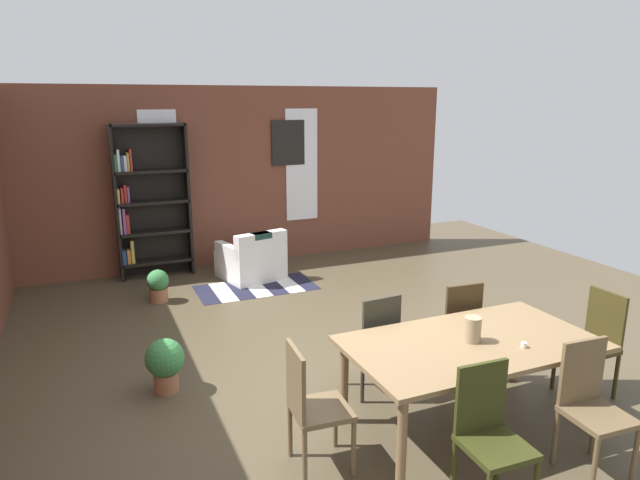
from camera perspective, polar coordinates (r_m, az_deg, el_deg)
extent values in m
plane|color=#4D422E|center=(5.62, 3.17, -13.41)|extent=(10.82, 10.82, 0.00)
cube|color=brown|center=(9.03, -8.78, 6.39)|extent=(7.48, 0.12, 2.80)
cube|color=white|center=(8.73, -15.95, 6.68)|extent=(0.55, 0.02, 1.82)
cube|color=white|center=(9.30, -1.88, 7.63)|extent=(0.55, 0.02, 1.82)
cube|color=olive|center=(4.64, 15.18, -10.15)|extent=(1.99, 1.09, 0.04)
cylinder|color=olive|center=(4.04, 8.34, -19.79)|extent=(0.07, 0.07, 0.71)
cylinder|color=olive|center=(5.10, 26.28, -13.53)|extent=(0.07, 0.07, 0.71)
cylinder|color=olive|center=(4.70, 2.48, -14.36)|extent=(0.07, 0.07, 0.71)
cylinder|color=olive|center=(5.64, 19.37, -10.13)|extent=(0.07, 0.07, 0.71)
cylinder|color=#998466|center=(4.59, 15.29, -8.77)|extent=(0.14, 0.14, 0.20)
cylinder|color=silver|center=(4.81, 15.39, -8.77)|extent=(0.04, 0.04, 0.04)
cylinder|color=silver|center=(4.74, 15.45, -9.08)|extent=(0.04, 0.04, 0.04)
cylinder|color=silver|center=(4.63, 20.08, -10.02)|extent=(0.04, 0.04, 0.04)
cube|color=#2F2E24|center=(5.16, 5.08, -10.48)|extent=(0.43, 0.43, 0.04)
cube|color=#2F2E24|center=(4.92, 6.30, -8.62)|extent=(0.38, 0.05, 0.50)
cylinder|color=#2F2E24|center=(5.49, 5.64, -11.65)|extent=(0.04, 0.04, 0.43)
cylinder|color=#2F2E24|center=(5.32, 2.29, -12.46)|extent=(0.04, 0.04, 0.43)
cylinder|color=#2F2E24|center=(5.22, 7.82, -13.13)|extent=(0.04, 0.04, 0.43)
cylinder|color=#2F2E24|center=(5.04, 4.35, -14.07)|extent=(0.04, 0.04, 0.43)
cube|color=#2E3212|center=(3.95, 17.51, -19.52)|extent=(0.42, 0.42, 0.04)
cube|color=#2E3212|center=(3.94, 16.08, -15.21)|extent=(0.38, 0.05, 0.50)
cylinder|color=#2E3212|center=(4.11, 13.46, -21.76)|extent=(0.04, 0.04, 0.43)
cylinder|color=#2E3212|center=(4.29, 17.71, -20.33)|extent=(0.04, 0.04, 0.43)
cube|color=brown|center=(4.16, 0.10, -16.94)|extent=(0.43, 0.43, 0.04)
cube|color=brown|center=(3.98, -2.49, -14.30)|extent=(0.06, 0.38, 0.50)
cylinder|color=brown|center=(4.20, 3.44, -20.44)|extent=(0.04, 0.04, 0.43)
cylinder|color=brown|center=(4.48, 1.58, -17.99)|extent=(0.04, 0.04, 0.43)
cylinder|color=brown|center=(4.10, -1.57, -21.41)|extent=(0.04, 0.04, 0.43)
cylinder|color=brown|center=(4.38, -3.07, -18.80)|extent=(0.04, 0.04, 0.43)
cube|color=#3A2A17|center=(5.61, 13.26, -8.74)|extent=(0.43, 0.43, 0.04)
cube|color=#3A2A17|center=(5.38, 14.45, -6.97)|extent=(0.38, 0.06, 0.50)
cylinder|color=#3A2A17|center=(5.93, 13.70, -9.94)|extent=(0.04, 0.04, 0.43)
cylinder|color=#3A2A17|center=(5.76, 10.62, -10.53)|extent=(0.04, 0.04, 0.43)
cylinder|color=#3A2A17|center=(5.67, 15.67, -11.28)|extent=(0.04, 0.04, 0.43)
cylinder|color=#3A2A17|center=(5.48, 12.50, -11.96)|extent=(0.04, 0.04, 0.43)
cube|color=brown|center=(4.52, 26.52, -15.81)|extent=(0.42, 0.42, 0.04)
cube|color=brown|center=(4.52, 25.16, -12.10)|extent=(0.38, 0.05, 0.50)
cylinder|color=brown|center=(4.42, 26.21, -20.05)|extent=(0.04, 0.04, 0.43)
cylinder|color=brown|center=(4.66, 29.46, -18.60)|extent=(0.04, 0.04, 0.43)
cylinder|color=brown|center=(4.63, 22.89, -18.04)|extent=(0.04, 0.04, 0.43)
cylinder|color=brown|center=(4.86, 26.16, -16.79)|extent=(0.04, 0.04, 0.43)
cube|color=#393215|center=(5.60, 25.63, -9.88)|extent=(0.41, 0.41, 0.04)
cube|color=#393215|center=(5.64, 27.13, -7.12)|extent=(0.03, 0.38, 0.50)
cylinder|color=#393215|center=(5.67, 22.76, -11.86)|extent=(0.04, 0.04, 0.43)
cylinder|color=#393215|center=(5.46, 25.55, -13.18)|extent=(0.04, 0.04, 0.43)
cylinder|color=#393215|center=(5.92, 25.21, -11.00)|extent=(0.04, 0.04, 0.43)
cylinder|color=#393215|center=(5.72, 27.96, -12.21)|extent=(0.04, 0.04, 0.43)
cube|color=black|center=(8.55, -20.08, 3.43)|extent=(0.04, 0.29, 2.27)
cube|color=black|center=(8.67, -13.30, 4.05)|extent=(0.04, 0.29, 2.27)
cube|color=black|center=(8.73, -16.78, 3.89)|extent=(1.07, 0.01, 2.27)
cube|color=black|center=(8.79, -16.26, -2.07)|extent=(1.03, 0.29, 0.04)
cube|color=#284C8C|center=(8.72, -19.36, -1.58)|extent=(0.05, 0.21, 0.21)
cube|color=orange|center=(8.73, -18.94, -1.54)|extent=(0.05, 0.19, 0.21)
cube|color=gold|center=(8.71, -18.60, -1.10)|extent=(0.05, 0.16, 0.34)
cube|color=black|center=(8.68, -16.46, 0.81)|extent=(1.03, 0.29, 0.04)
cube|color=white|center=(8.60, -19.71, 1.88)|extent=(0.03, 0.17, 0.38)
cube|color=#8C4C8C|center=(8.60, -19.38, 1.88)|extent=(0.04, 0.22, 0.38)
cube|color=#B22D28|center=(8.62, -19.03, 1.59)|extent=(0.05, 0.17, 0.28)
cube|color=black|center=(8.59, -16.67, 3.75)|extent=(1.03, 0.29, 0.04)
cube|color=gold|center=(8.53, -19.90, 4.27)|extent=(0.03, 0.22, 0.21)
cube|color=#B22D28|center=(8.54, -19.57, 4.33)|extent=(0.03, 0.23, 0.22)
cube|color=#B22D28|center=(8.54, -19.26, 4.49)|extent=(0.03, 0.16, 0.26)
cube|color=#8C4C8C|center=(8.54, -18.99, 4.42)|extent=(0.03, 0.15, 0.23)
cube|color=black|center=(8.53, -16.89, 6.74)|extent=(1.03, 0.29, 0.04)
cube|color=#33724C|center=(8.47, -20.16, 7.41)|extent=(0.04, 0.22, 0.24)
cube|color=white|center=(8.47, -19.89, 7.65)|extent=(0.03, 0.18, 0.31)
cube|color=#284C8C|center=(8.48, -19.57, 7.36)|extent=(0.04, 0.16, 0.21)
cube|color=white|center=(8.48, -19.27, 7.40)|extent=(0.04, 0.17, 0.22)
cube|color=gold|center=(8.48, -19.01, 7.56)|extent=(0.03, 0.19, 0.26)
cube|color=#B22D28|center=(8.48, -18.79, 7.75)|extent=(0.03, 0.23, 0.31)
cube|color=black|center=(8.48, -17.21, 11.16)|extent=(1.03, 0.29, 0.04)
cube|color=silver|center=(8.42, -7.10, -2.50)|extent=(0.97, 0.97, 0.40)
cube|color=silver|center=(8.05, -6.04, -0.48)|extent=(0.82, 0.34, 0.35)
cube|color=silver|center=(8.51, -5.17, -0.35)|extent=(0.29, 0.73, 0.15)
cube|color=silver|center=(8.19, -9.21, -1.06)|extent=(0.29, 0.73, 0.15)
cube|color=#19382D|center=(8.02, -6.06, 0.46)|extent=(0.31, 0.23, 0.08)
cylinder|color=#9E6042|center=(5.45, -15.41, -13.75)|extent=(0.22, 0.22, 0.19)
sphere|color=#387F42|center=(5.34, -15.57, -11.52)|extent=(0.35, 0.35, 0.35)
cylinder|color=#9E6042|center=(7.71, -16.11, -5.40)|extent=(0.24, 0.24, 0.18)
sphere|color=#387F42|center=(7.64, -16.21, -3.97)|extent=(0.28, 0.28, 0.28)
cube|color=#1E1E33|center=(7.85, -11.53, -5.43)|extent=(0.24, 0.85, 0.01)
cube|color=white|center=(7.90, -9.84, -5.23)|extent=(0.24, 0.85, 0.01)
cube|color=#1E1E33|center=(7.95, -8.17, -5.03)|extent=(0.24, 0.85, 0.01)
cube|color=white|center=(8.01, -6.53, -4.83)|extent=(0.24, 0.85, 0.01)
cube|color=#1E1E33|center=(8.08, -4.92, -4.63)|extent=(0.24, 0.85, 0.01)
cube|color=white|center=(8.15, -3.33, -4.42)|extent=(0.24, 0.85, 0.01)
cube|color=#1E1E33|center=(8.23, -1.77, -4.22)|extent=(0.24, 0.85, 0.01)
cube|color=black|center=(9.18, -3.28, 9.88)|extent=(0.56, 0.03, 0.72)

